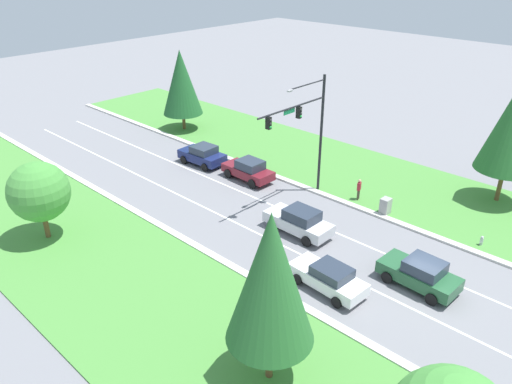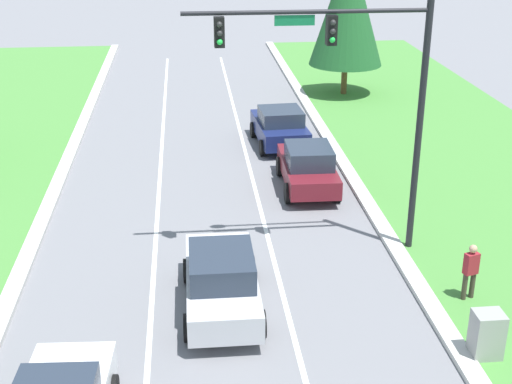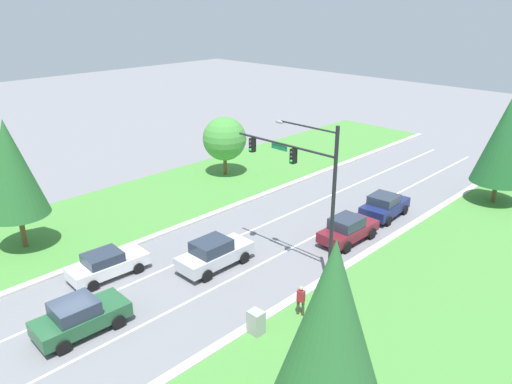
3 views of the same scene
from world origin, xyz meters
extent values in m
plane|color=slate|center=(0.00, 0.00, 0.00)|extent=(160.00, 160.00, 0.00)
cube|color=beige|center=(5.65, 0.00, 0.07)|extent=(0.50, 90.00, 0.15)
cube|color=beige|center=(-5.65, 0.00, 0.07)|extent=(0.50, 90.00, 0.15)
cube|color=#4C8E3D|center=(10.90, 0.00, 0.04)|extent=(10.00, 90.00, 0.08)
cube|color=white|center=(-1.80, 0.00, 0.00)|extent=(0.14, 81.00, 0.01)
cube|color=white|center=(1.80, 0.00, 0.00)|extent=(0.14, 81.00, 0.01)
cylinder|color=black|center=(6.09, 11.62, 4.46)|extent=(0.20, 0.20, 8.92)
cylinder|color=black|center=(2.68, 11.62, 7.31)|extent=(6.81, 0.12, 0.12)
cube|color=#147042|center=(2.34, 11.62, 7.09)|extent=(1.10, 0.04, 0.28)
cylinder|color=black|center=(4.22, 11.62, 8.56)|extent=(3.75, 0.09, 0.09)
ellipsoid|color=gray|center=(2.34, 11.62, 8.51)|extent=(0.56, 0.28, 0.20)
cube|color=black|center=(3.37, 11.62, 6.81)|extent=(0.28, 0.32, 0.80)
sphere|color=#2D2D2D|center=(3.37, 11.45, 7.04)|extent=(0.16, 0.16, 0.16)
sphere|color=#2D2D2D|center=(3.37, 11.45, 6.81)|extent=(0.16, 0.16, 0.16)
sphere|color=#23D647|center=(3.37, 11.45, 6.58)|extent=(0.16, 0.16, 0.16)
cube|color=black|center=(0.30, 11.62, 6.81)|extent=(0.28, 0.32, 0.80)
sphere|color=#2D2D2D|center=(0.30, 11.45, 7.04)|extent=(0.16, 0.16, 0.16)
sphere|color=#2D2D2D|center=(0.30, 11.45, 6.81)|extent=(0.16, 0.16, 0.16)
sphere|color=#23D647|center=(0.30, 11.45, 6.58)|extent=(0.16, 0.16, 0.16)
cube|color=#235633|center=(0.18, 0.33, 0.70)|extent=(2.08, 4.40, 0.71)
cube|color=#283342|center=(0.17, 0.07, 1.38)|extent=(1.80, 2.01, 0.66)
cylinder|color=black|center=(1.17, 1.63, 0.34)|extent=(0.27, 0.69, 0.68)
cylinder|color=black|center=(-0.70, 1.71, 0.34)|extent=(0.27, 0.69, 0.68)
cylinder|color=black|center=(1.06, -1.05, 0.34)|extent=(0.27, 0.69, 0.68)
cylinder|color=black|center=(-0.81, -0.97, 0.34)|extent=(0.27, 0.69, 0.68)
cube|color=maroon|center=(3.76, 16.86, 0.71)|extent=(1.89, 4.43, 0.66)
cube|color=#283342|center=(3.76, 16.59, 1.39)|extent=(1.66, 2.01, 0.69)
cylinder|color=black|center=(4.67, 18.20, 0.38)|extent=(0.26, 0.76, 0.76)
cylinder|color=black|center=(2.91, 18.24, 0.38)|extent=(0.26, 0.76, 0.76)
cylinder|color=black|center=(4.62, 15.48, 0.38)|extent=(0.26, 0.76, 0.76)
cylinder|color=black|center=(2.85, 15.51, 0.38)|extent=(0.26, 0.76, 0.76)
cube|color=white|center=(-3.44, 3.84, 0.64)|extent=(2.01, 4.51, 0.66)
cube|color=#283342|center=(-3.46, 3.58, 1.24)|extent=(1.69, 2.07, 0.54)
cylinder|color=black|center=(-2.50, 5.15, 0.32)|extent=(0.28, 0.64, 0.63)
cylinder|color=black|center=(-4.22, 5.25, 0.32)|extent=(0.28, 0.64, 0.63)
cylinder|color=black|center=(-2.67, 2.42, 0.32)|extent=(0.28, 0.64, 0.63)
cylinder|color=black|center=(-4.38, 2.52, 0.32)|extent=(0.28, 0.64, 0.63)
cube|color=silver|center=(0.08, 8.74, 0.72)|extent=(1.86, 4.66, 0.72)
cube|color=#283342|center=(0.08, 8.47, 1.42)|extent=(1.66, 2.10, 0.69)
cylinder|color=black|center=(0.99, 10.18, 0.36)|extent=(0.24, 0.71, 0.71)
cylinder|color=black|center=(-0.81, 10.19, 0.36)|extent=(0.24, 0.71, 0.71)
cylinder|color=black|center=(0.97, 7.30, 0.36)|extent=(0.24, 0.71, 0.71)
cylinder|color=black|center=(-0.82, 7.31, 0.36)|extent=(0.24, 0.71, 0.71)
cube|color=navy|center=(3.38, 21.95, 0.71)|extent=(2.20, 4.23, 0.73)
cube|color=#283342|center=(3.40, 21.71, 1.38)|extent=(1.87, 1.96, 0.62)
cylinder|color=black|center=(4.26, 23.29, 0.35)|extent=(0.28, 0.71, 0.69)
cylinder|color=black|center=(2.35, 23.17, 0.35)|extent=(0.28, 0.71, 0.69)
cylinder|color=black|center=(4.42, 20.73, 0.35)|extent=(0.28, 0.71, 0.69)
cylinder|color=black|center=(2.50, 20.62, 0.35)|extent=(0.28, 0.71, 0.69)
cube|color=#9E9E99|center=(6.18, 5.86, 0.62)|extent=(0.70, 0.60, 1.23)
cylinder|color=#42382D|center=(6.62, 8.38, 0.42)|extent=(0.14, 0.14, 0.84)
cylinder|color=#42382D|center=(6.87, 8.46, 0.42)|extent=(0.14, 0.14, 0.84)
cube|color=maroon|center=(6.75, 8.42, 1.14)|extent=(0.43, 0.32, 0.60)
sphere|color=tan|center=(6.75, 8.42, 1.58)|extent=(0.22, 0.22, 0.22)
cylinder|color=#B7B7BC|center=(6.71, -0.65, 0.28)|extent=(0.20, 0.20, 0.55)
sphere|color=#B7B7BC|center=(6.71, -0.65, 0.61)|extent=(0.18, 0.18, 0.18)
cylinder|color=#B7B7BC|center=(6.59, -0.65, 0.30)|extent=(0.10, 0.09, 0.09)
cylinder|color=#B7B7BC|center=(6.83, -0.65, 0.30)|extent=(0.10, 0.09, 0.09)
cylinder|color=brown|center=(8.02, 30.04, 0.86)|extent=(0.32, 0.32, 1.71)
cone|color=#1E5628|center=(8.02, 30.04, 4.86)|extent=(3.94, 3.94, 6.30)
cylinder|color=brown|center=(-11.44, 20.07, 0.95)|extent=(0.32, 0.32, 1.89)
sphere|color=#47933D|center=(-11.44, 20.07, 3.31)|extent=(3.78, 3.78, 3.78)
cylinder|color=brown|center=(13.67, 0.91, 1.28)|extent=(0.32, 0.32, 2.56)
cylinder|color=brown|center=(-10.29, 1.97, 1.14)|extent=(0.32, 0.32, 2.29)
cone|color=#28662D|center=(-10.29, 1.97, 5.26)|extent=(3.71, 3.71, 5.94)
camera|label=1|loc=(-22.29, -8.54, 16.99)|focal=35.00mm
camera|label=2|loc=(-0.66, -7.70, 10.22)|focal=50.00mm
camera|label=3|loc=(19.65, -7.97, 14.67)|focal=35.00mm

